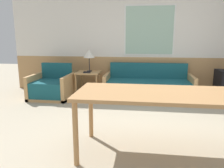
{
  "coord_description": "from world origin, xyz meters",
  "views": [
    {
      "loc": [
        -0.19,
        -3.04,
        1.39
      ],
      "look_at": [
        -0.75,
        1.09,
        0.51
      ],
      "focal_mm": 35.0,
      "sensor_mm": 36.0,
      "label": 1
    }
  ],
  "objects_px": {
    "side_table": "(88,76)",
    "dining_table": "(164,98)",
    "table_lamp": "(89,54)",
    "armchair": "(52,87)",
    "couch": "(148,87)"
  },
  "relations": [
    {
      "from": "side_table",
      "to": "dining_table",
      "type": "bearing_deg",
      "value": -59.95
    },
    {
      "from": "armchair",
      "to": "dining_table",
      "type": "height_order",
      "value": "armchair"
    },
    {
      "from": "armchair",
      "to": "table_lamp",
      "type": "height_order",
      "value": "table_lamp"
    },
    {
      "from": "armchair",
      "to": "dining_table",
      "type": "relative_size",
      "value": 0.45
    },
    {
      "from": "table_lamp",
      "to": "armchair",
      "type": "bearing_deg",
      "value": -147.82
    },
    {
      "from": "couch",
      "to": "dining_table",
      "type": "distance_m",
      "value": 2.73
    },
    {
      "from": "table_lamp",
      "to": "dining_table",
      "type": "bearing_deg",
      "value": -60.91
    },
    {
      "from": "table_lamp",
      "to": "side_table",
      "type": "bearing_deg",
      "value": -92.66
    },
    {
      "from": "table_lamp",
      "to": "dining_table",
      "type": "distance_m",
      "value": 3.21
    },
    {
      "from": "armchair",
      "to": "table_lamp",
      "type": "relative_size",
      "value": 1.7
    },
    {
      "from": "table_lamp",
      "to": "dining_table",
      "type": "height_order",
      "value": "table_lamp"
    },
    {
      "from": "armchair",
      "to": "dining_table",
      "type": "xyz_separation_m",
      "value": [
        2.35,
        -2.29,
        0.46
      ]
    },
    {
      "from": "couch",
      "to": "side_table",
      "type": "distance_m",
      "value": 1.48
    },
    {
      "from": "armchair",
      "to": "side_table",
      "type": "relative_size",
      "value": 1.6
    },
    {
      "from": "side_table",
      "to": "dining_table",
      "type": "xyz_separation_m",
      "value": [
        1.56,
        -2.69,
        0.23
      ]
    }
  ]
}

